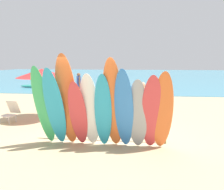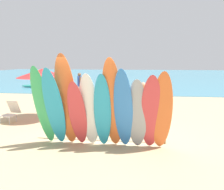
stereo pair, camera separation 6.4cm
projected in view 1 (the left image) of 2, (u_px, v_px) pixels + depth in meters
name	position (u px, v px, depth m)	size (l,w,h in m)	color
ground	(128.00, 87.00, 20.79)	(60.00, 60.00, 0.00)	tan
ocean_water	(133.00, 76.00, 35.54)	(60.00, 40.00, 0.02)	teal
surfboard_rack	(106.00, 124.00, 6.97)	(3.62, 0.07, 0.65)	brown
surfboard_green_0	(43.00, 107.00, 6.42)	(0.48, 0.08, 2.44)	#38B266
surfboard_teal_1	(55.00, 108.00, 6.31)	(0.50, 0.07, 2.45)	#289EC6
surfboard_orange_2	(67.00, 102.00, 6.33)	(0.57, 0.08, 2.72)	orange
surfboard_red_3	(78.00, 114.00, 6.36)	(0.48, 0.07, 2.05)	#D13D42
surfboard_white_4	(90.00, 111.00, 6.34)	(0.53, 0.08, 2.21)	white
surfboard_teal_5	(103.00, 112.00, 6.25)	(0.46, 0.08, 2.21)	#289EC6
surfboard_orange_6	(113.00, 105.00, 6.17)	(0.55, 0.07, 2.65)	orange
surfboard_blue_7	(124.00, 110.00, 6.14)	(0.50, 0.08, 2.38)	#337AD1
surfboard_grey_8	(138.00, 115.00, 6.19)	(0.54, 0.08, 2.07)	#999EA3
surfboard_red_9	(152.00, 113.00, 6.10)	(0.54, 0.06, 2.23)	#D13D42
surfboard_orange_10	(162.00, 112.00, 6.05)	(0.54, 0.07, 2.31)	orange
beachgoer_by_water	(143.00, 98.00, 9.68)	(0.40, 0.55, 1.52)	tan
beachgoer_midbeach	(121.00, 86.00, 12.74)	(0.64, 0.32, 1.73)	brown
beachgoer_near_rack	(79.00, 84.00, 14.64)	(0.42, 0.56, 1.61)	brown
beachgoer_strolling	(119.00, 86.00, 13.90)	(0.55, 0.35, 1.57)	beige
beach_chair_red	(11.00, 111.00, 9.16)	(0.62, 0.77, 0.82)	#B7B7BC
beach_umbrella	(42.00, 73.00, 9.15)	(1.98, 1.98, 2.08)	silver
distant_boat	(43.00, 86.00, 20.37)	(4.00, 0.83, 0.32)	teal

